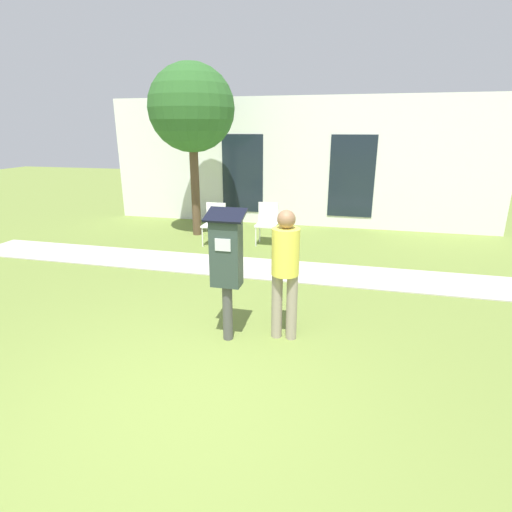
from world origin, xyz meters
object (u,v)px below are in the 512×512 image
Objects in this scene: person_standing at (285,265)px; outdoor_chair_left at (215,220)px; parking_meter at (226,259)px; outdoor_chair_middle at (267,220)px.

outdoor_chair_left is at bearing 110.99° from person_standing.
person_standing is at bearing -41.31° from outdoor_chair_left.
parking_meter is 4.25m from outdoor_chair_left.
parking_meter is 0.68m from person_standing.
parking_meter is at bearing -50.31° from outdoor_chair_left.
parking_meter is at bearing -172.48° from person_standing.
outdoor_chair_middle is (1.11, 0.30, 0.00)m from outdoor_chair_left.
person_standing is 1.76× the size of outdoor_chair_left.
outdoor_chair_middle is (-1.08, 4.04, -0.40)m from person_standing.
parking_meter reaches higher than outdoor_chair_left.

